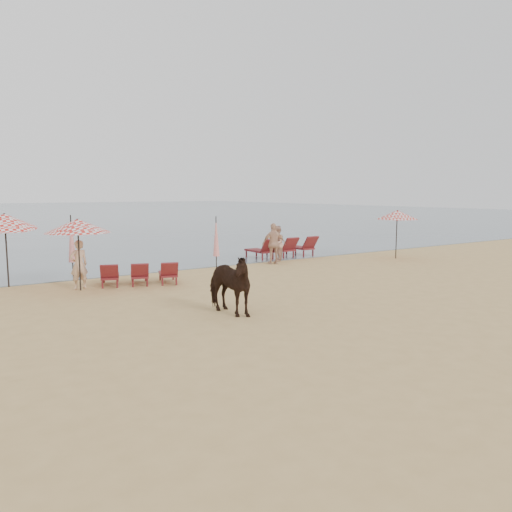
{
  "coord_description": "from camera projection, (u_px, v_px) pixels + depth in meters",
  "views": [
    {
      "loc": [
        -9.04,
        -8.43,
        3.18
      ],
      "look_at": [
        0.0,
        5.0,
        1.1
      ],
      "focal_mm": 35.0,
      "sensor_mm": 36.0,
      "label": 1
    }
  ],
  "objects": [
    {
      "name": "umbrella_open_left_b",
      "position": [
        5.0,
        221.0,
        16.55
      ],
      "size": [
        2.02,
        2.06,
        2.57
      ],
      "rotation": [
        0.0,
        0.0,
        0.34
      ],
      "color": "black",
      "rests_on": "ground"
    },
    {
      "name": "lounger_cluster_left",
      "position": [
        140.0,
        274.0,
        17.13
      ],
      "size": [
        2.89,
        2.25,
        0.56
      ],
      "rotation": [
        0.0,
        0.0,
        -0.33
      ],
      "color": "maroon",
      "rests_on": "ground"
    },
    {
      "name": "umbrella_open_left_a",
      "position": [
        78.0,
        226.0,
        15.97
      ],
      "size": [
        2.06,
        2.06,
        2.34
      ],
      "rotation": [
        0.0,
        0.0,
        -0.26
      ],
      "color": "black",
      "rests_on": "ground"
    },
    {
      "name": "beachgoer_right_b",
      "position": [
        274.0,
        244.0,
        22.08
      ],
      "size": [
        1.15,
        0.74,
        1.82
      ],
      "primitive_type": "imported",
      "rotation": [
        0.0,
        0.0,
        2.84
      ],
      "color": "tan",
      "rests_on": "ground"
    },
    {
      "name": "beachgoer_left",
      "position": [
        79.0,
        265.0,
        16.39
      ],
      "size": [
        0.64,
        0.46,
        1.62
      ],
      "primitive_type": "imported",
      "rotation": [
        0.0,
        0.0,
        3.27
      ],
      "color": "#D8AC87",
      "rests_on": "ground"
    },
    {
      "name": "umbrella_closed_left",
      "position": [
        72.0,
        239.0,
        18.59
      ],
      "size": [
        0.28,
        0.28,
        2.34
      ],
      "rotation": [
        0.0,
        0.0,
        0.12
      ],
      "color": "black",
      "rests_on": "ground"
    },
    {
      "name": "umbrella_closed_right",
      "position": [
        216.0,
        237.0,
        20.61
      ],
      "size": [
        0.27,
        0.27,
        2.19
      ],
      "rotation": [
        0.0,
        0.0,
        0.08
      ],
      "color": "black",
      "rests_on": "ground"
    },
    {
      "name": "beachgoer_right_a",
      "position": [
        277.0,
        243.0,
        23.06
      ],
      "size": [
        1.0,
        1.0,
        1.63
      ],
      "primitive_type": "imported",
      "rotation": [
        0.0,
        0.0,
        3.92
      ],
      "color": "tan",
      "rests_on": "ground"
    },
    {
      "name": "cow",
      "position": [
        227.0,
        284.0,
        12.97
      ],
      "size": [
        1.11,
        2.01,
        1.62
      ],
      "primitive_type": "imported",
      "rotation": [
        0.0,
        0.0,
        0.13
      ],
      "color": "black",
      "rests_on": "ground"
    },
    {
      "name": "lounger_cluster_right",
      "position": [
        283.0,
        248.0,
        24.3
      ],
      "size": [
        3.19,
        1.89,
        0.7
      ],
      "rotation": [
        0.0,
        0.0,
        -0.0
      ],
      "color": "maroon",
      "rests_on": "ground"
    },
    {
      "name": "ground",
      "position": [
        369.0,
        321.0,
        12.35
      ],
      "size": [
        120.0,
        120.0,
        0.0
      ],
      "primitive_type": "plane",
      "color": "tan",
      "rests_on": "ground"
    },
    {
      "name": "umbrella_open_right",
      "position": [
        397.0,
        215.0,
        23.77
      ],
      "size": [
        1.91,
        1.91,
        2.33
      ],
      "rotation": [
        0.0,
        0.0,
        -0.1
      ],
      "color": "black",
      "rests_on": "ground"
    }
  ]
}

